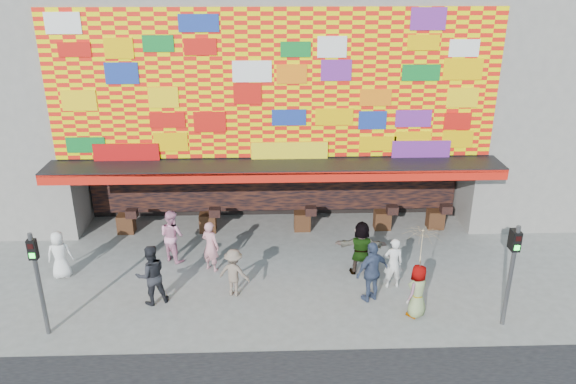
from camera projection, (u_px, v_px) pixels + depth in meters
name	position (u px, v px, depth m)	size (l,w,h in m)	color
ground	(277.00, 298.00, 16.71)	(90.00, 90.00, 0.00)	slate
shop_building	(273.00, 72.00, 22.29)	(15.20, 9.40, 10.00)	gray
signal_left	(37.00, 273.00, 14.42)	(0.22, 0.20, 3.00)	#59595B
signal_right	(512.00, 265.00, 14.82)	(0.22, 0.20, 3.00)	#59595B
ped_a	(60.00, 255.00, 17.57)	(0.77, 0.50, 1.57)	white
ped_b	(211.00, 246.00, 17.95)	(0.62, 0.41, 1.70)	#C9828B
ped_c	(151.00, 275.00, 16.16)	(0.90, 0.70, 1.84)	#222227
ped_d	(234.00, 273.00, 16.61)	(0.97, 0.56, 1.50)	#796758
ped_e	(372.00, 272.00, 16.29)	(1.11, 0.46, 1.89)	#374360
ped_f	(361.00, 248.00, 17.75)	(1.66, 0.53, 1.78)	gray
ped_g	(418.00, 291.00, 15.61)	(0.77, 0.50, 1.58)	gray
ped_h	(393.00, 263.00, 17.00)	(0.60, 0.39, 1.64)	silver
ped_i	(172.00, 236.00, 18.55)	(0.87, 0.68, 1.79)	pink
parasol	(422.00, 246.00, 15.08)	(1.35, 1.37, 1.97)	beige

